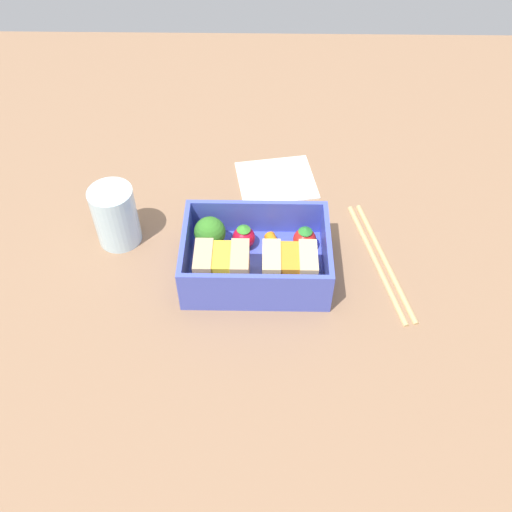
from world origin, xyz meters
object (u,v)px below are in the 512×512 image
object	(u,v)px
broccoli_floret	(210,233)
drinking_glass	(115,216)
strawberry_left	(305,239)
carrot_stick_far_left	(275,246)
sandwich_left	(289,267)
strawberry_far_left	(244,237)
sandwich_center_left	(222,266)
folded_napkin	(276,180)
chopstick_pair	(381,259)

from	to	relation	value
broccoli_floret	drinking_glass	distance (cm)	12.23
strawberry_left	carrot_stick_far_left	xyz separation A→B (cm)	(3.67, 0.52, -0.87)
sandwich_left	strawberry_left	distance (cm)	5.64
strawberry_left	strawberry_far_left	bearing A→B (deg)	-2.09
sandwich_left	broccoli_floret	world-z (taller)	same
strawberry_left	strawberry_far_left	world-z (taller)	same
carrot_stick_far_left	drinking_glass	bearing A→B (deg)	-8.34
carrot_stick_far_left	strawberry_far_left	bearing A→B (deg)	-11.66
sandwich_center_left	strawberry_left	size ratio (longest dim) A/B	1.79
strawberry_far_left	folded_napkin	bearing A→B (deg)	-106.94
folded_napkin	sandwich_center_left	bearing A→B (deg)	71.25
sandwich_left	strawberry_far_left	bearing A→B (deg)	-45.09
sandwich_left	chopstick_pair	distance (cm)	12.75
sandwich_left	carrot_stick_far_left	world-z (taller)	sandwich_left
sandwich_left	broccoli_floret	xyz separation A→B (cm)	(9.57, -5.07, 0.37)
drinking_glass	broccoli_floret	bearing A→B (deg)	168.02
strawberry_far_left	drinking_glass	bearing A→B (deg)	-7.53
drinking_glass	strawberry_left	bearing A→B (deg)	174.19
drinking_glass	folded_napkin	world-z (taller)	drinking_glass
chopstick_pair	drinking_glass	xyz separation A→B (cm)	(33.17, -3.46, 3.67)
sandwich_left	drinking_glass	size ratio (longest dim) A/B	0.78
sandwich_left	folded_napkin	xyz separation A→B (cm)	(1.28, -19.23, -3.29)
sandwich_center_left	broccoli_floret	distance (cm)	5.38
sandwich_left	drinking_glass	world-z (taller)	drinking_glass
broccoli_floret	carrot_stick_far_left	bearing A→B (deg)	177.27
sandwich_center_left	strawberry_far_left	xyz separation A→B (cm)	(-2.34, -5.48, -0.75)
drinking_glass	sandwich_left	bearing A→B (deg)	160.54
carrot_stick_far_left	chopstick_pair	size ratio (longest dim) A/B	0.20
sandwich_left	broccoli_floret	bearing A→B (deg)	-27.91
sandwich_center_left	strawberry_left	bearing A→B (deg)	-152.14
chopstick_pair	drinking_glass	bearing A→B (deg)	-5.95
sandwich_center_left	chopstick_pair	world-z (taller)	sandwich_center_left
strawberry_far_left	folded_napkin	world-z (taller)	strawberry_far_left
drinking_glass	folded_napkin	xyz separation A→B (cm)	(-20.25, -11.62, -3.82)
strawberry_far_left	folded_napkin	size ratio (longest dim) A/B	0.32
sandwich_center_left	chopstick_pair	size ratio (longest dim) A/B	0.32
sandwich_center_left	strawberry_far_left	size ratio (longest dim) A/B	1.83
drinking_glass	chopstick_pair	bearing A→B (deg)	174.05
broccoli_floret	chopstick_pair	size ratio (longest dim) A/B	0.23
sandwich_left	chopstick_pair	bearing A→B (deg)	-160.38
carrot_stick_far_left	drinking_glass	distance (cm)	20.23
strawberry_far_left	strawberry_left	bearing A→B (deg)	177.91
sandwich_center_left	carrot_stick_far_left	xyz separation A→B (cm)	(-6.18, -4.69, -1.59)
sandwich_center_left	drinking_glass	distance (cm)	15.70
sandwich_left	carrot_stick_far_left	xyz separation A→B (cm)	(1.62, -4.69, -1.59)
strawberry_left	carrot_stick_far_left	bearing A→B (deg)	8.04
strawberry_left	chopstick_pair	distance (cm)	9.95
drinking_glass	carrot_stick_far_left	bearing A→B (deg)	171.66
folded_napkin	strawberry_far_left	bearing A→B (deg)	73.06
strawberry_far_left	broccoli_floret	world-z (taller)	broccoli_floret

